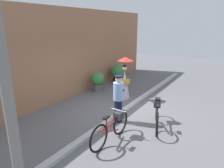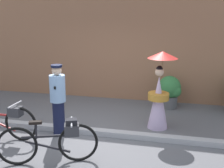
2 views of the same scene
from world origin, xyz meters
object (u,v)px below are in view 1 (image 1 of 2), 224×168
at_px(person_officer, 118,98).
at_px(utility_pole, 5,77).
at_px(bicycle_far_side, 157,113).
at_px(person_with_parasol, 125,79).
at_px(potted_plant_small, 98,81).
at_px(bicycle_near_officer, 112,127).
at_px(potted_plant_by_door, 118,73).

height_order(person_officer, utility_pole, utility_pole).
bearing_deg(bicycle_far_side, person_with_parasol, 51.28).
relative_size(person_officer, potted_plant_small, 1.72).
height_order(person_officer, person_with_parasol, person_with_parasol).
xyz_separation_m(bicycle_near_officer, person_with_parasol, (3.24, 1.39, 0.44)).
distance_m(person_with_parasol, potted_plant_by_door, 2.63).
bearing_deg(bicycle_near_officer, potted_plant_by_door, 29.12).
relative_size(potted_plant_by_door, potted_plant_small, 1.07).
distance_m(potted_plant_by_door, potted_plant_small, 1.89).
height_order(bicycle_near_officer, utility_pole, utility_pole).
relative_size(potted_plant_small, utility_pole, 0.19).
xyz_separation_m(bicycle_near_officer, utility_pole, (-2.66, 0.20, 1.97)).
height_order(potted_plant_small, utility_pole, utility_pole).
relative_size(person_officer, utility_pole, 0.33).
distance_m(potted_plant_small, utility_pole, 6.95).
bearing_deg(potted_plant_by_door, utility_pole, -160.88).
bearing_deg(person_officer, potted_plant_by_door, 30.86).
bearing_deg(utility_pole, potted_plant_by_door, 19.12).
bearing_deg(potted_plant_small, bicycle_near_officer, -139.17).
xyz_separation_m(person_with_parasol, potted_plant_small, (0.19, 1.57, -0.36)).
height_order(bicycle_far_side, person_with_parasol, person_with_parasol).
distance_m(bicycle_near_officer, bicycle_far_side, 1.70).
bearing_deg(potted_plant_small, person_officer, -132.57).
relative_size(bicycle_far_side, potted_plant_by_door, 1.73).
height_order(potted_plant_by_door, potted_plant_small, potted_plant_by_door).
bearing_deg(bicycle_near_officer, person_officer, 22.14).
bearing_deg(person_with_parasol, utility_pole, -168.55).
bearing_deg(utility_pole, person_officer, 3.94).
height_order(bicycle_near_officer, person_with_parasol, person_with_parasol).
distance_m(person_officer, potted_plant_small, 3.42).
height_order(bicycle_far_side, potted_plant_small, potted_plant_small).
height_order(potted_plant_by_door, utility_pole, utility_pole).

